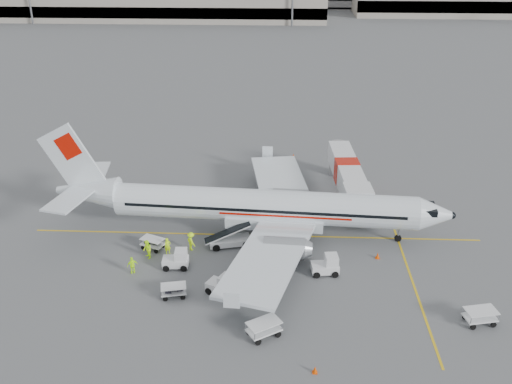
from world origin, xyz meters
TOP-DOWN VIEW (x-y plane):
  - ground at (0.00, 0.00)m, footprint 360.00×360.00m
  - stripe_lead at (0.00, 0.00)m, footprint 44.00×0.20m
  - stripe_cross at (14.00, -8.00)m, footprint 0.20×20.00m
  - terminal_west at (-40.00, 130.00)m, footprint 110.00×22.00m
  - aircraft at (0.90, 0.31)m, footprint 40.46×32.66m
  - jet_bridge at (9.69, 8.94)m, footprint 4.22×16.96m
  - belt_loader at (-2.33, -2.00)m, footprint 5.61×3.22m
  - tug_fore at (6.46, -6.38)m, footprint 2.52×1.61m
  - tug_mid at (-2.39, -9.70)m, footprint 2.77×2.34m
  - tug_aft at (-6.87, -6.00)m, footprint 2.36×1.43m
  - cart_loaded_a at (-9.59, -2.95)m, footprint 2.46×2.00m
  - cart_loaded_b at (-6.28, -10.34)m, footprint 2.28×1.62m
  - cart_empty_a at (1.36, -14.96)m, footprint 2.89×2.59m
  - cart_empty_b at (18.02, -12.71)m, footprint 2.67×1.91m
  - cone_nose at (11.50, -3.67)m, footprint 0.37×0.37m
  - cone_port at (4.07, 20.17)m, footprint 0.38×0.38m
  - cone_stbd at (5.01, -18.63)m, footprint 0.36×0.36m
  - crew_a at (-7.99, -3.75)m, footprint 0.71×0.64m
  - crew_b at (-9.71, -4.60)m, footprint 1.06×1.13m
  - crew_c at (-5.90, -2.97)m, footprint 1.29×1.36m
  - crew_d at (-10.49, -7.10)m, footprint 1.04×0.82m

SIDE VIEW (x-z plane):
  - ground at x=0.00m, z-range 0.00..0.00m
  - stripe_lead at x=0.00m, z-range 0.00..0.01m
  - stripe_cross at x=14.00m, z-range 0.00..0.01m
  - cone_stbd at x=5.01m, z-range 0.00..0.59m
  - cone_nose at x=11.50m, z-range 0.00..0.61m
  - cone_port at x=4.07m, z-range 0.00..0.61m
  - cart_loaded_b at x=-6.28m, z-range 0.00..1.08m
  - cart_loaded_a at x=-9.59m, z-range 0.00..1.11m
  - cart_empty_b at x=18.02m, z-range 0.00..1.26m
  - cart_empty_a at x=1.36m, z-range 0.00..1.30m
  - crew_a at x=-7.99m, z-range 0.00..1.63m
  - crew_d at x=-10.49m, z-range 0.00..1.65m
  - tug_aft at x=-6.87m, z-range 0.00..1.78m
  - crew_b at x=-9.71m, z-range 0.00..1.84m
  - crew_c at x=-5.90m, z-range 0.00..1.85m
  - tug_fore at x=6.46m, z-range 0.00..1.85m
  - tug_mid at x=-2.39m, z-range 0.00..1.86m
  - belt_loader at x=-2.33m, z-range 0.00..2.86m
  - jet_bridge at x=9.69m, z-range 0.00..4.41m
  - terminal_west at x=-40.00m, z-range 0.00..9.00m
  - aircraft at x=0.90m, z-range 0.00..10.64m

